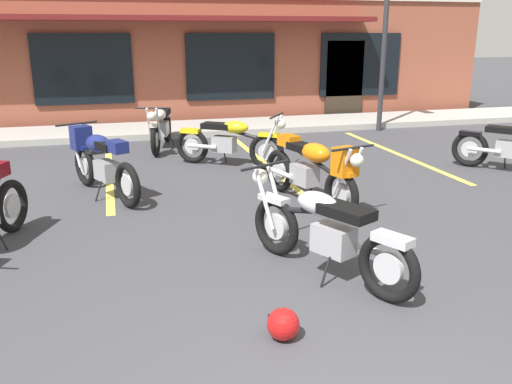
{
  "coord_description": "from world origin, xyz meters",
  "views": [
    {
      "loc": [
        -1.3,
        -1.92,
        2.32
      ],
      "look_at": [
        0.26,
        3.83,
        0.55
      ],
      "focal_mm": 37.85,
      "sensor_mm": 36.0,
      "label": 1
    }
  ],
  "objects_px": {
    "motorcycle_orange_scrambler": "(229,141)",
    "motorcycle_silver_naked": "(101,160)",
    "motorcycle_blue_standard": "(313,169)",
    "motorcycle_cream_vintage": "(161,127)",
    "motorcycle_foreground_classic": "(326,231)",
    "helmet_on_pavement": "(283,324)"
  },
  "relations": [
    {
      "from": "motorcycle_orange_scrambler",
      "to": "motorcycle_silver_naked",
      "type": "bearing_deg",
      "value": -151.25
    },
    {
      "from": "motorcycle_blue_standard",
      "to": "motorcycle_cream_vintage",
      "type": "height_order",
      "value": "same"
    },
    {
      "from": "motorcycle_foreground_classic",
      "to": "helmet_on_pavement",
      "type": "distance_m",
      "value": 1.31
    },
    {
      "from": "motorcycle_silver_naked",
      "to": "motorcycle_cream_vintage",
      "type": "bearing_deg",
      "value": 69.09
    },
    {
      "from": "motorcycle_silver_naked",
      "to": "motorcycle_foreground_classic",
      "type": "bearing_deg",
      "value": -58.34
    },
    {
      "from": "motorcycle_blue_standard",
      "to": "motorcycle_cream_vintage",
      "type": "bearing_deg",
      "value": 110.35
    },
    {
      "from": "motorcycle_orange_scrambler",
      "to": "motorcycle_cream_vintage",
      "type": "xyz_separation_m",
      "value": [
        -1.03,
        1.87,
        0.0
      ]
    },
    {
      "from": "motorcycle_silver_naked",
      "to": "motorcycle_orange_scrambler",
      "type": "bearing_deg",
      "value": 28.75
    },
    {
      "from": "motorcycle_blue_standard",
      "to": "motorcycle_orange_scrambler",
      "type": "xyz_separation_m",
      "value": [
        -0.61,
        2.54,
        -0.07
      ]
    },
    {
      "from": "motorcycle_foreground_classic",
      "to": "motorcycle_silver_naked",
      "type": "bearing_deg",
      "value": 121.66
    },
    {
      "from": "helmet_on_pavement",
      "to": "motorcycle_silver_naked",
      "type": "bearing_deg",
      "value": 107.02
    },
    {
      "from": "motorcycle_foreground_classic",
      "to": "helmet_on_pavement",
      "type": "xyz_separation_m",
      "value": [
        -0.76,
        -1.02,
        -0.33
      ]
    },
    {
      "from": "motorcycle_silver_naked",
      "to": "motorcycle_blue_standard",
      "type": "xyz_separation_m",
      "value": [
        2.81,
        -1.33,
        0.0
      ]
    },
    {
      "from": "motorcycle_cream_vintage",
      "to": "helmet_on_pavement",
      "type": "height_order",
      "value": "motorcycle_cream_vintage"
    },
    {
      "from": "motorcycle_foreground_classic",
      "to": "motorcycle_cream_vintage",
      "type": "relative_size",
      "value": 0.94
    },
    {
      "from": "motorcycle_blue_standard",
      "to": "helmet_on_pavement",
      "type": "height_order",
      "value": "motorcycle_blue_standard"
    },
    {
      "from": "motorcycle_silver_naked",
      "to": "helmet_on_pavement",
      "type": "height_order",
      "value": "motorcycle_silver_naked"
    },
    {
      "from": "motorcycle_silver_naked",
      "to": "motorcycle_cream_vintage",
      "type": "relative_size",
      "value": 0.95
    },
    {
      "from": "motorcycle_foreground_classic",
      "to": "motorcycle_silver_naked",
      "type": "distance_m",
      "value": 4.06
    },
    {
      "from": "motorcycle_cream_vintage",
      "to": "motorcycle_orange_scrambler",
      "type": "bearing_deg",
      "value": -61.27
    },
    {
      "from": "motorcycle_cream_vintage",
      "to": "helmet_on_pavement",
      "type": "xyz_separation_m",
      "value": [
        0.19,
        -7.55,
        -0.33
      ]
    },
    {
      "from": "motorcycle_orange_scrambler",
      "to": "helmet_on_pavement",
      "type": "distance_m",
      "value": 5.75
    }
  ]
}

